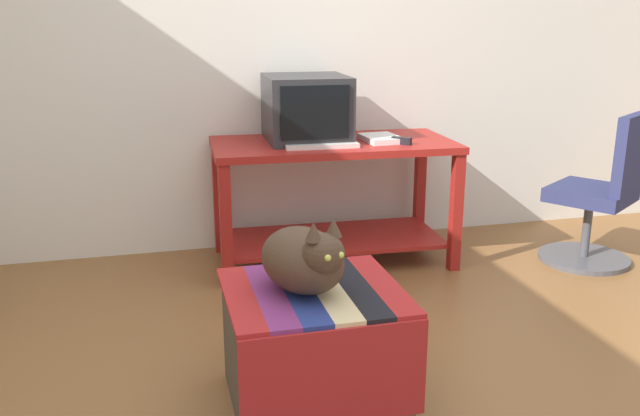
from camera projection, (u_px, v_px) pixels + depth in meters
ground_plane at (370, 415)px, 2.46m from camera, size 14.00×14.00×0.00m
back_wall at (265, 34)px, 4.01m from camera, size 8.00×0.10×2.60m
desk at (333, 180)px, 3.89m from camera, size 1.39×0.72×0.72m
tv_monitor at (306, 109)px, 3.81m from camera, size 0.47×0.52×0.37m
keyboard at (321, 145)px, 3.66m from camera, size 0.41×0.17×0.02m
book at (381, 138)px, 3.83m from camera, size 0.21×0.28×0.03m
ottoman_with_blanket at (314, 347)px, 2.49m from camera, size 0.63×0.60×0.46m
cat at (305, 259)px, 2.38m from camera, size 0.38×0.46×0.30m
office_chair at (600, 200)px, 3.87m from camera, size 0.58×0.58×0.89m
stapler at (402, 141)px, 3.74m from camera, size 0.10×0.10×0.04m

